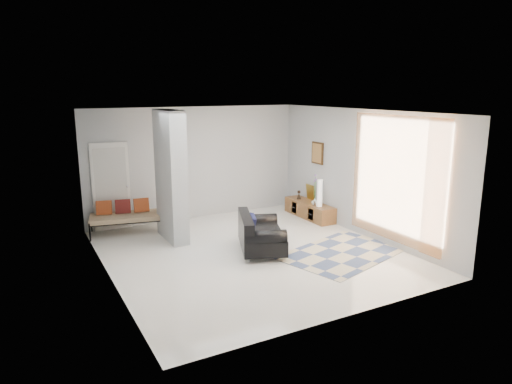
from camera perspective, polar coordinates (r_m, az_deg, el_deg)
floor at (r=9.27m, az=-0.61°, el=-7.57°), size 6.00×6.00×0.00m
ceiling at (r=8.70m, az=-0.65°, el=9.99°), size 6.00×6.00×0.00m
wall_back at (r=11.58m, az=-7.58°, el=3.60°), size 6.00×0.00×6.00m
wall_front at (r=6.46m, az=11.91°, el=-3.88°), size 6.00×0.00×6.00m
wall_left at (r=8.01m, az=-18.31°, el=-1.03°), size 0.00×6.00×6.00m
wall_right at (r=10.43m, az=12.88°, el=2.38°), size 0.00×6.00×6.00m
partition_column at (r=9.92m, az=-10.62°, el=1.96°), size 0.35×1.20×2.80m
hallway_door at (r=11.05m, az=-17.66°, el=0.66°), size 0.85×0.06×2.04m
curtain at (r=9.54m, az=17.06°, el=1.50°), size 0.00×2.55×2.55m
wall_art at (r=11.58m, az=7.70°, el=4.85°), size 0.04×0.45×0.55m
media_console at (r=11.75m, az=6.69°, el=-2.19°), size 0.45×1.67×0.80m
loveseat at (r=9.22m, az=0.34°, el=-5.29°), size 1.29×1.63×0.76m
daybed at (r=10.78m, az=-15.55°, el=-2.80°), size 1.89×1.09×0.77m
area_rug at (r=9.40m, az=10.75°, el=-7.47°), size 2.83×2.26×0.01m
cylinder_lamp at (r=11.26m, az=7.99°, el=-0.13°), size 0.12×0.12×0.66m
bronze_figurine at (r=11.99m, az=5.39°, el=-0.35°), size 0.12×0.12×0.23m
vase at (r=11.43m, az=7.35°, el=-1.20°), size 0.19×0.19×0.17m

